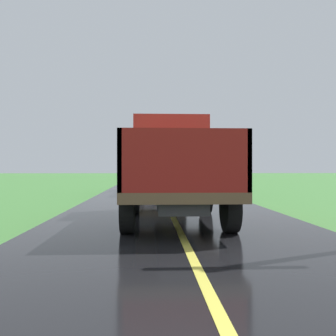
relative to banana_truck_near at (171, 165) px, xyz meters
name	(u,v)px	position (x,y,z in m)	size (l,w,h in m)	color
banana_truck_near	(171,165)	(0.00, 0.00, 0.00)	(2.38, 5.82, 2.80)	#2D2D30
banana_truck_far	(159,167)	(-0.04, 11.14, -0.01)	(2.38, 5.81, 2.80)	#2D2D30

